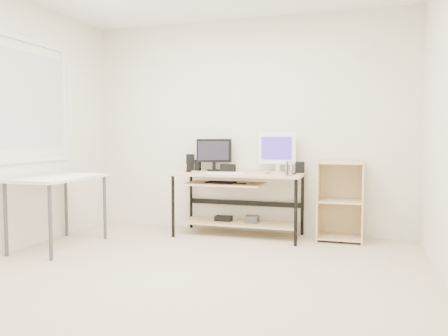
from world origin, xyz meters
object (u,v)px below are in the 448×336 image
at_px(side_table, 58,184).
at_px(shelf_unit, 340,200).
at_px(desk, 236,191).
at_px(black_monitor, 214,153).
at_px(audio_controller, 198,165).
at_px(white_imac, 277,149).

relative_size(side_table, shelf_unit, 1.11).
xyz_separation_m(desk, shelf_unit, (1.18, 0.16, -0.09)).
distance_m(desk, black_monitor, 0.58).
height_order(shelf_unit, audio_controller, shelf_unit).
bearing_deg(audio_controller, black_monitor, 24.69).
distance_m(shelf_unit, black_monitor, 1.60).
xyz_separation_m(desk, white_imac, (0.44, 0.19, 0.48)).
height_order(desk, side_table, same).
xyz_separation_m(shelf_unit, audio_controller, (-1.71, -0.02, 0.37)).
distance_m(side_table, black_monitor, 1.83).
height_order(desk, black_monitor, black_monitor).
bearing_deg(side_table, white_imac, 30.88).
height_order(side_table, audio_controller, audio_controller).
relative_size(white_imac, audio_controller, 3.43).
relative_size(shelf_unit, audio_controller, 6.52).
distance_m(desk, audio_controller, 0.62).
xyz_separation_m(desk, side_table, (-1.65, -1.06, 0.13)).
distance_m(shelf_unit, white_imac, 0.93).
bearing_deg(white_imac, black_monitor, 176.73).
relative_size(black_monitor, white_imac, 0.88).
distance_m(white_imac, audio_controller, 1.00).
distance_m(black_monitor, audio_controller, 0.25).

